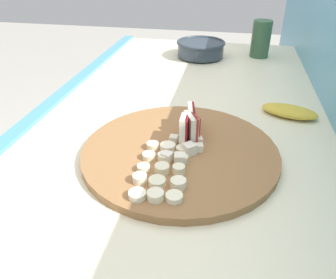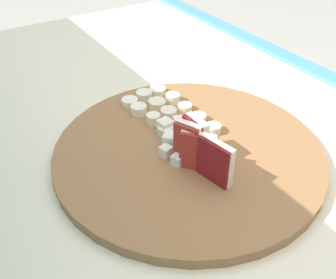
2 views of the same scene
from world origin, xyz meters
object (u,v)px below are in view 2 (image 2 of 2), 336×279
at_px(cutting_board, 188,151).
at_px(banana_slice_rows, 168,113).
at_px(apple_dice_pile, 175,137).
at_px(apple_wedge_fan, 199,149).

relative_size(cutting_board, banana_slice_rows, 2.21).
distance_m(apple_dice_pile, banana_slice_rows, 0.07).
relative_size(apple_wedge_fan, apple_dice_pile, 1.04).
relative_size(apple_dice_pile, banana_slice_rows, 0.54).
bearing_deg(apple_dice_pile, apple_wedge_fan, 177.04).
xyz_separation_m(cutting_board, apple_wedge_fan, (-0.04, 0.01, 0.04)).
height_order(cutting_board, banana_slice_rows, banana_slice_rows).
height_order(cutting_board, apple_dice_pile, apple_dice_pile).
bearing_deg(banana_slice_rows, apple_dice_pile, 156.53).
height_order(apple_wedge_fan, apple_dice_pile, apple_wedge_fan).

